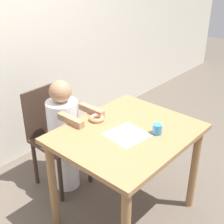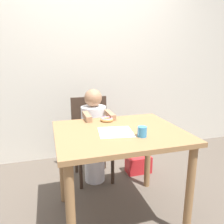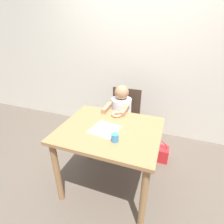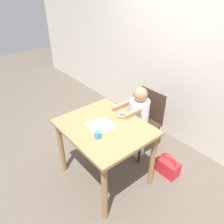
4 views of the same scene
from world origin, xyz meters
The scene contains 10 objects.
ground_plane centered at (0.00, 0.00, 0.00)m, with size 12.00×12.00×0.00m, color brown.
wall_back centered at (0.00, 1.34, 1.25)m, with size 8.00×0.05×2.50m.
dining_table centered at (0.00, 0.00, 0.65)m, with size 0.98×0.81×0.77m.
chair centered at (-0.07, 0.73, 0.47)m, with size 0.41×0.41×0.89m.
child_figure centered at (-0.07, 0.61, 0.51)m, with size 0.27×0.48×1.02m.
donut centered at (-0.02, 0.27, 0.79)m, with size 0.12×0.12×0.03m.
napkin centered at (-0.04, -0.03, 0.78)m, with size 0.29×0.29×0.00m.
handbag centered at (0.46, 0.64, 0.11)m, with size 0.28×0.17×0.31m.
cup centered at (0.11, -0.18, 0.81)m, with size 0.07×0.07×0.07m.
plate centered at (-0.03, -0.06, 0.78)m, with size 0.15×0.15×0.01m.
Camera 3 is at (0.52, -1.35, 1.69)m, focal length 28.00 mm.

